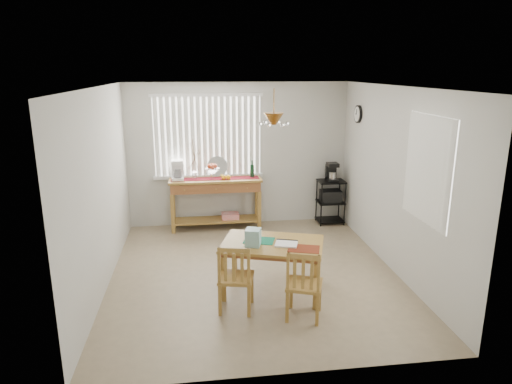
{
  "coord_description": "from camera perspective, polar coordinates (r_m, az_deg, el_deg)",
  "views": [
    {
      "loc": [
        -0.76,
        -5.93,
        2.82
      ],
      "look_at": [
        0.1,
        0.55,
        1.05
      ],
      "focal_mm": 32.0,
      "sensor_mm": 36.0,
      "label": 1
    }
  ],
  "objects": [
    {
      "name": "dining_table",
      "position": [
        5.87,
        2.07,
        -7.07
      ],
      "size": [
        1.46,
        1.16,
        0.68
      ],
      "color": "#A67D38",
      "rests_on": "ground"
    },
    {
      "name": "wire_cart",
      "position": [
        8.62,
        9.31,
        -0.69
      ],
      "size": [
        0.48,
        0.39,
        0.82
      ],
      "color": "black",
      "rests_on": "ground"
    },
    {
      "name": "chair_right",
      "position": [
        5.36,
        6.03,
        -11.49
      ],
      "size": [
        0.51,
        0.51,
        0.86
      ],
      "color": "#A67D38",
      "rests_on": "ground"
    },
    {
      "name": "table_items",
      "position": [
        5.73,
        0.7,
        -5.92
      ],
      "size": [
        0.95,
        0.72,
        0.22
      ],
      "color": "#136E4E",
      "rests_on": "dining_table"
    },
    {
      "name": "sideboard",
      "position": [
        8.22,
        -5.0,
        0.09
      ],
      "size": [
        1.64,
        0.46,
        0.92
      ],
      "color": "#A67D38",
      "rests_on": "ground"
    },
    {
      "name": "chair_left",
      "position": [
        5.5,
        -2.55,
        -10.7
      ],
      "size": [
        0.48,
        0.48,
        0.87
      ],
      "color": "#A67D38",
      "rests_on": "ground"
    },
    {
      "name": "sideboard_items",
      "position": [
        8.14,
        -7.07,
        2.62
      ],
      "size": [
        1.56,
        0.39,
        0.71
      ],
      "color": "maroon",
      "rests_on": "sideboard"
    },
    {
      "name": "cart_items",
      "position": [
        8.51,
        9.43,
        2.46
      ],
      "size": [
        0.19,
        0.23,
        0.34
      ],
      "color": "black",
      "rests_on": "wire_cart"
    },
    {
      "name": "room_shell",
      "position": [
        6.1,
        -0.24,
        4.48
      ],
      "size": [
        4.2,
        4.7,
        2.7
      ],
      "color": "beige",
      "rests_on": "ground"
    },
    {
      "name": "ground",
      "position": [
        6.61,
        -0.23,
        -10.14
      ],
      "size": [
        4.0,
        4.5,
        0.01
      ],
      "primitive_type": "cube",
      "color": "gray"
    }
  ]
}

